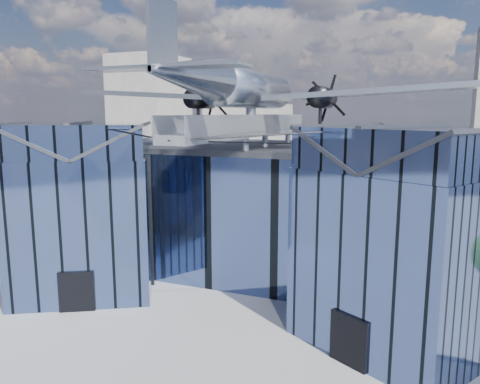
% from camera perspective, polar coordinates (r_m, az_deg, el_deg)
% --- Properties ---
extents(ground_plane, '(120.00, 120.00, 0.00)m').
position_cam_1_polar(ground_plane, '(31.49, -1.42, -13.60)').
color(ground_plane, gray).
extents(museum, '(32.88, 24.50, 17.60)m').
position_cam_1_polar(museum, '(35.03, 2.37, -1.72)').
color(museum, '#425688').
rests_on(museum, ground).
extents(bg_towers, '(77.00, 24.50, 26.00)m').
position_cam_1_polar(bg_towers, '(77.70, 14.82, 7.51)').
color(bg_towers, gray).
rests_on(bg_towers, ground).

